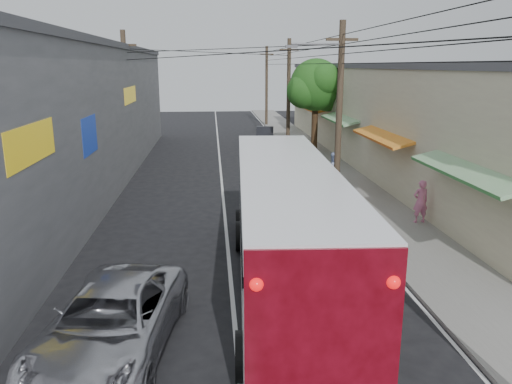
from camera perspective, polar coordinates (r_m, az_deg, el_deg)
ground at (r=10.86m, az=-1.92°, el=-20.08°), size 120.00×120.00×0.00m
sidewalk at (r=30.38m, az=8.31°, el=2.63°), size 3.00×80.00×0.12m
building_right at (r=33.13m, az=15.38°, el=8.64°), size 7.09×40.00×6.25m
building_left at (r=28.23m, az=-21.80°, el=8.26°), size 7.20×36.00×7.25m
utility_poles at (r=29.56m, az=1.97°, el=10.41°), size 11.80×45.28×8.00m
street_tree at (r=35.75m, az=6.95°, el=11.86°), size 4.40×4.00×6.60m
coach_bus at (r=13.89m, az=3.41°, el=-3.83°), size 3.28×12.27×3.50m
jeepney at (r=11.53m, az=-16.21°, el=-14.09°), size 3.24×5.73×1.51m
parked_suv at (r=23.06m, az=6.69°, el=0.76°), size 2.18×5.31×1.54m
parked_car_mid at (r=29.87m, az=4.80°, el=3.95°), size 2.21×4.75×1.57m
parked_car_far at (r=40.64m, az=1.04°, el=6.54°), size 1.81×4.05×1.29m
pedestrian_near at (r=20.49m, az=18.29°, el=-1.02°), size 0.66×0.47×1.70m
pedestrian_far at (r=25.58m, az=8.74°, el=2.56°), size 0.98×0.84×1.75m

